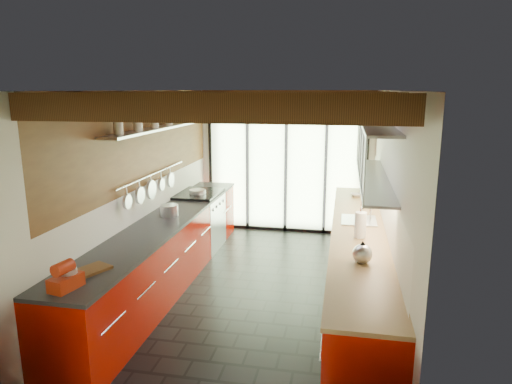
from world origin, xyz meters
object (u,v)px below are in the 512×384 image
at_px(paper_towel, 360,225).
at_px(bowl, 356,195).
at_px(kettle, 362,253).
at_px(soap_bottle, 359,219).
at_px(stand_mixer, 66,278).

bearing_deg(paper_towel, bowl, 90.00).
relative_size(kettle, soap_bottle, 1.30).
bearing_deg(soap_bottle, paper_towel, -90.00).
bearing_deg(kettle, paper_towel, 90.00).
xyz_separation_m(stand_mixer, bowl, (2.54, 4.07, -0.08)).
xyz_separation_m(stand_mixer, paper_towel, (2.54, 1.93, 0.05)).
xyz_separation_m(paper_towel, soap_bottle, (0.00, 0.48, -0.06)).
height_order(paper_towel, bowl, paper_towel).
bearing_deg(soap_bottle, kettle, -90.00).
distance_m(stand_mixer, bowl, 4.80).
distance_m(soap_bottle, bowl, 1.67).
relative_size(kettle, paper_towel, 0.68).
bearing_deg(bowl, paper_towel, -90.00).
distance_m(kettle, bowl, 2.95).
bearing_deg(stand_mixer, kettle, 23.92).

